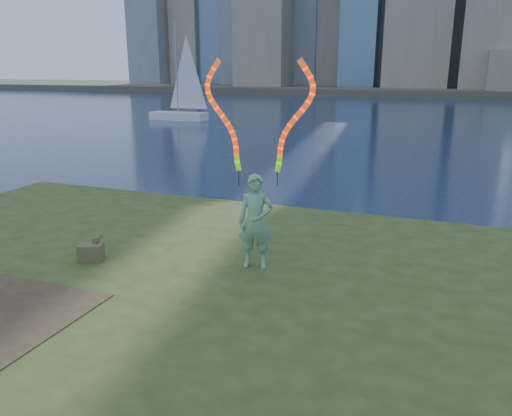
% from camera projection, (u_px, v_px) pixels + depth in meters
% --- Properties ---
extents(ground, '(320.00, 320.00, 0.00)m').
position_uv_depth(ground, '(194.00, 302.00, 9.93)').
color(ground, '#1B2843').
rests_on(ground, ground).
extents(grassy_knoll, '(20.00, 18.00, 0.80)m').
position_uv_depth(grassy_knoll, '(125.00, 344.00, 7.78)').
color(grassy_knoll, '#39491A').
rests_on(grassy_knoll, ground).
extents(far_shore, '(320.00, 40.00, 1.20)m').
position_uv_depth(far_shore, '(428.00, 89.00, 95.14)').
color(far_shore, '#484334').
rests_on(far_shore, ground).
extents(woman_with_ribbons, '(2.08, 0.65, 4.17)m').
position_uv_depth(woman_with_ribbons, '(256.00, 196.00, 9.30)').
color(woman_with_ribbons, '#247C2A').
rests_on(woman_with_ribbons, grassy_knoll).
extents(canvas_bag, '(0.55, 0.62, 0.45)m').
position_uv_depth(canvas_bag, '(92.00, 251.00, 9.92)').
color(canvas_bag, brown).
rests_on(canvas_bag, grassy_knoll).
extents(sailboat, '(5.56, 1.77, 8.43)m').
position_uv_depth(sailboat, '(181.00, 104.00, 44.58)').
color(sailboat, white).
rests_on(sailboat, ground).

